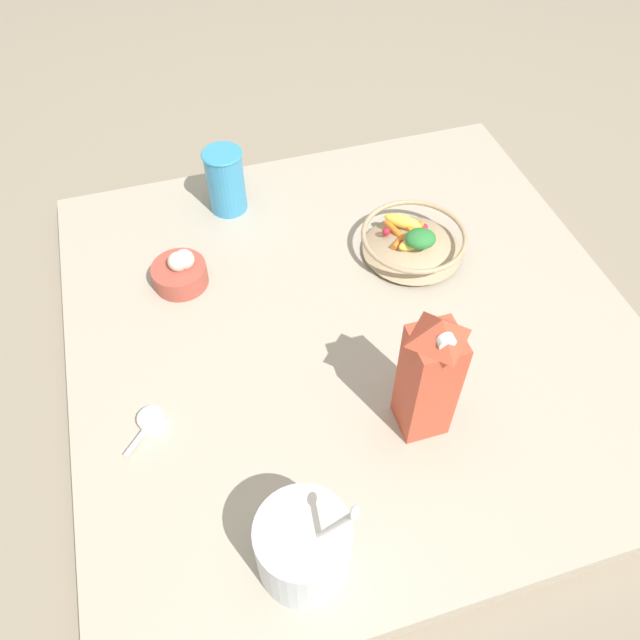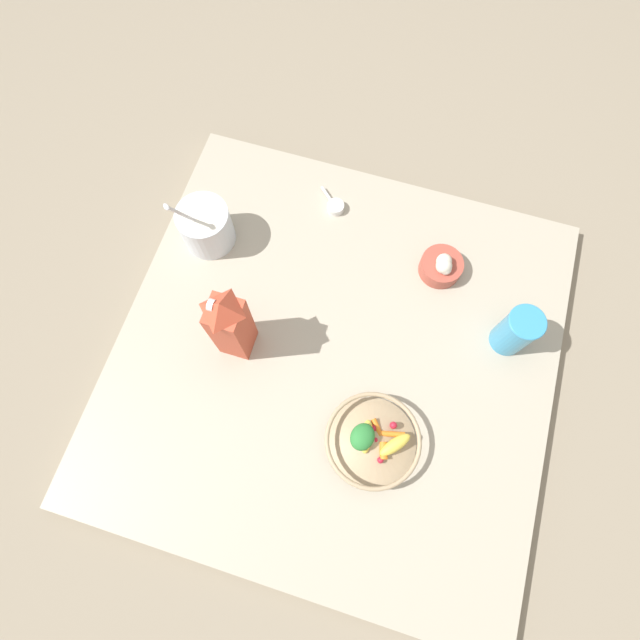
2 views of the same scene
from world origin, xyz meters
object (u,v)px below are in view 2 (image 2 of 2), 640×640
(yogurt_tub, at_px, (206,225))
(garlic_bowl, at_px, (442,266))
(milk_carton, at_px, (230,325))
(drinking_cup, at_px, (517,331))
(fruit_bowl, at_px, (372,441))

(yogurt_tub, distance_m, garlic_bowl, 0.58)
(yogurt_tub, bearing_deg, garlic_bowl, 97.81)
(milk_carton, xyz_separation_m, yogurt_tub, (-0.24, -0.16, -0.06))
(milk_carton, bearing_deg, drinking_cup, 107.36)
(fruit_bowl, distance_m, yogurt_tub, 0.64)
(milk_carton, relative_size, drinking_cup, 1.83)
(fruit_bowl, xyz_separation_m, milk_carton, (-0.13, -0.36, 0.09))
(fruit_bowl, relative_size, garlic_bowl, 2.01)
(garlic_bowl, bearing_deg, fruit_bowl, -6.80)
(milk_carton, distance_m, garlic_bowl, 0.53)
(fruit_bowl, bearing_deg, yogurt_tub, -125.42)
(garlic_bowl, bearing_deg, milk_carton, -52.40)
(yogurt_tub, bearing_deg, drinking_cup, 86.23)
(drinking_cup, height_order, garlic_bowl, drinking_cup)
(yogurt_tub, height_order, garlic_bowl, yogurt_tub)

